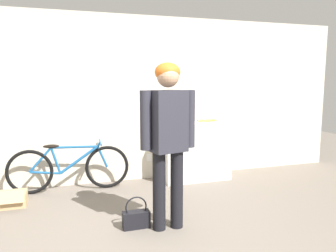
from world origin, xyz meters
TOP-DOWN VIEW (x-y plane):
  - wall_back at (0.00, 2.73)m, footprint 8.00×0.07m
  - side_shelf at (1.26, 2.44)m, footprint 1.08×0.48m
  - person at (0.29, 0.85)m, footprint 0.60×0.32m
  - bicycle at (-0.71, 2.44)m, footprint 1.72×0.46m
  - banana at (1.43, 2.39)m, footprint 0.35×0.10m
  - handbag at (-0.04, 0.96)m, footprint 0.30×0.12m
  - cardboard_box at (-1.47, 2.06)m, footprint 0.43×0.36m

SIDE VIEW (x-z plane):
  - cardboard_box at x=-1.47m, z-range -0.03..0.20m
  - handbag at x=-0.04m, z-range -0.07..0.29m
  - bicycle at x=-0.71m, z-range -0.01..0.70m
  - side_shelf at x=1.26m, z-range 0.00..0.94m
  - banana at x=1.43m, z-range 0.94..0.98m
  - person at x=0.29m, z-range 0.20..1.98m
  - wall_back at x=0.00m, z-range 0.00..2.60m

